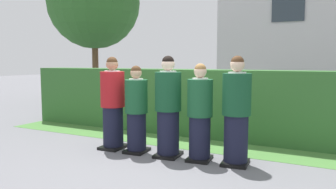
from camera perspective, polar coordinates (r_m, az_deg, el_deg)
name	(u,v)px	position (r m, az deg, el deg)	size (l,w,h in m)	color
ground_plane	(168,156)	(5.73, 0.00, -10.50)	(60.00, 60.00, 0.00)	slate
student_in_red_blazer	(113,105)	(6.13, -9.50, -1.83)	(0.44, 0.49, 1.69)	black
student_front_row_1	(136,112)	(5.83, -5.47, -2.94)	(0.40, 0.46, 1.53)	black
student_front_row_2	(168,109)	(5.54, 0.02, -2.50)	(0.44, 0.52, 1.70)	black
student_front_row_3	(200,115)	(5.35, 5.51, -3.50)	(0.41, 0.49, 1.57)	black
student_front_row_4	(236,113)	(5.21, 11.70, -3.18)	(0.44, 0.52, 1.69)	black
hedge	(205,103)	(7.14, 6.37, -1.45)	(9.07, 0.70, 1.43)	#33662D
oak_tree_left	(94,3)	(13.51, -12.63, 15.15)	(3.52, 3.52, 5.61)	brown
lawn_strip	(190,143)	(6.54, 3.77, -8.42)	(9.07, 0.90, 0.01)	#477A38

